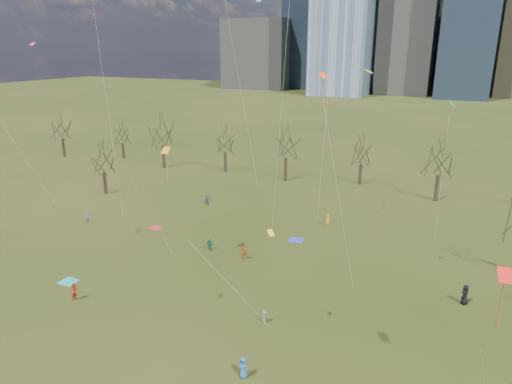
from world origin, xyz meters
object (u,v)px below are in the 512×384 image
at_px(person_0, 243,368).
at_px(blanket_navy, 296,240).
at_px(blanket_teal, 68,282).
at_px(person_2, 75,291).
at_px(blanket_crimson, 156,228).
at_px(person_4, 245,252).

bearing_deg(person_0, blanket_navy, 123.15).
bearing_deg(blanket_navy, blanket_teal, -132.45).
distance_m(blanket_teal, person_2, 3.92).
xyz_separation_m(blanket_crimson, person_2, (3.75, -17.09, 0.81)).
distance_m(blanket_navy, person_2, 24.78).
xyz_separation_m(person_0, person_2, (-18.11, 3.03, 0.04)).
distance_m(blanket_crimson, person_0, 29.72).
relative_size(blanket_crimson, person_0, 1.01).
distance_m(blanket_teal, person_4, 17.71).
distance_m(blanket_navy, person_4, 7.82).
relative_size(blanket_teal, person_2, 0.97).
height_order(blanket_crimson, person_0, person_0).
distance_m(blanket_teal, blanket_crimson, 14.93).
relative_size(blanket_teal, blanket_navy, 1.00).
bearing_deg(person_4, blanket_navy, -84.14).
height_order(blanket_teal, blanket_navy, same).
bearing_deg(person_2, blanket_crimson, 6.24).
height_order(blanket_navy, person_2, person_2).
distance_m(blanket_crimson, person_2, 17.52).
xyz_separation_m(blanket_crimson, person_4, (14.08, -3.47, 0.82)).
bearing_deg(blanket_teal, person_2, -34.57).
bearing_deg(person_0, person_2, -166.88).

